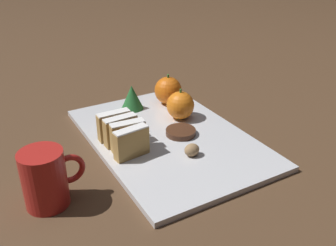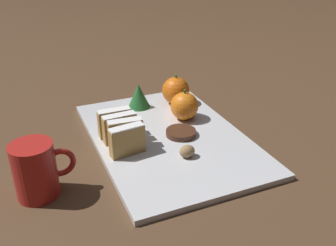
% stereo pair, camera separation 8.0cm
% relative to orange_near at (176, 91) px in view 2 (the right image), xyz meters
% --- Properties ---
extents(ground_plane, '(6.00, 6.00, 0.00)m').
position_rel_orange_near_xyz_m(ground_plane, '(-0.09, -0.15, -0.05)').
color(ground_plane, '#513823').
extents(serving_platter, '(0.31, 0.46, 0.01)m').
position_rel_orange_near_xyz_m(serving_platter, '(-0.09, -0.15, -0.04)').
color(serving_platter, silver).
rests_on(serving_platter, ground_plane).
extents(stollen_slice_front, '(0.07, 0.03, 0.06)m').
position_rel_orange_near_xyz_m(stollen_slice_front, '(-0.19, -0.19, -0.00)').
color(stollen_slice_front, tan).
rests_on(stollen_slice_front, serving_platter).
extents(stollen_slice_second, '(0.07, 0.03, 0.06)m').
position_rel_orange_near_xyz_m(stollen_slice_second, '(-0.18, -0.16, -0.00)').
color(stollen_slice_second, tan).
rests_on(stollen_slice_second, serving_platter).
extents(stollen_slice_third, '(0.07, 0.02, 0.06)m').
position_rel_orange_near_xyz_m(stollen_slice_third, '(-0.19, -0.13, -0.00)').
color(stollen_slice_third, tan).
rests_on(stollen_slice_third, serving_platter).
extents(stollen_slice_fourth, '(0.07, 0.02, 0.06)m').
position_rel_orange_near_xyz_m(stollen_slice_fourth, '(-0.19, -0.10, -0.00)').
color(stollen_slice_fourth, tan).
rests_on(stollen_slice_fourth, serving_platter).
extents(orange_near, '(0.07, 0.07, 0.08)m').
position_rel_orange_near_xyz_m(orange_near, '(0.00, 0.00, 0.00)').
color(orange_near, orange).
rests_on(orange_near, serving_platter).
extents(orange_far, '(0.07, 0.07, 0.07)m').
position_rel_orange_near_xyz_m(orange_far, '(-0.02, -0.09, -0.00)').
color(orange_far, orange).
rests_on(orange_far, serving_platter).
extents(walnut, '(0.03, 0.03, 0.03)m').
position_rel_orange_near_xyz_m(walnut, '(-0.08, -0.24, -0.02)').
color(walnut, '#9E7A51').
rests_on(walnut, serving_platter).
extents(chocolate_cookie, '(0.07, 0.07, 0.01)m').
position_rel_orange_near_xyz_m(chocolate_cookie, '(-0.06, -0.16, -0.03)').
color(chocolate_cookie, '#472819').
rests_on(chocolate_cookie, serving_platter).
extents(evergreen_sprig, '(0.06, 0.06, 0.06)m').
position_rel_orange_near_xyz_m(evergreen_sprig, '(-0.09, 0.01, -0.00)').
color(evergreen_sprig, '#23662D').
rests_on(evergreen_sprig, serving_platter).
extents(coffee_mug, '(0.11, 0.07, 0.10)m').
position_rel_orange_near_xyz_m(coffee_mug, '(-0.36, -0.23, 0.00)').
color(coffee_mug, red).
rests_on(coffee_mug, ground_plane).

